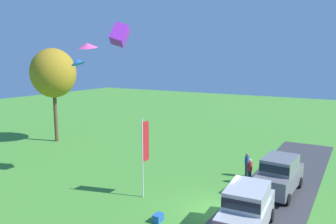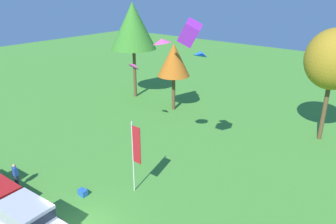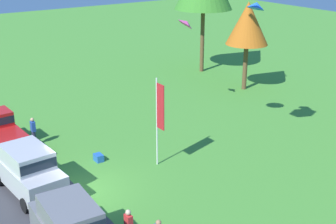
% 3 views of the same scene
% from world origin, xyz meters
% --- Properties ---
extents(car_suv_mid_row, '(4.73, 2.33, 2.28)m').
position_xyz_m(car_suv_mid_row, '(-1.38, -2.05, 1.30)').
color(car_suv_mid_row, '#B7B7BC').
rests_on(car_suv_mid_row, ground).
extents(person_on_lawn, '(0.36, 0.24, 1.71)m').
position_xyz_m(person_on_lawn, '(-6.68, 0.01, 0.88)').
color(person_on_lawn, '#2D334C').
rests_on(person_on_lawn, ground).
extents(tree_left_of_center, '(5.08, 5.08, 10.72)m').
position_xyz_m(tree_left_of_center, '(-13.98, 18.34, 8.15)').
color(tree_left_of_center, brown).
rests_on(tree_left_of_center, ground).
extents(tree_right_of_center, '(3.30, 3.30, 6.97)m').
position_xyz_m(tree_right_of_center, '(-7.77, 17.80, 5.28)').
color(tree_right_of_center, brown).
rests_on(tree_right_of_center, ground).
extents(tree_far_left, '(4.44, 4.44, 9.37)m').
position_xyz_m(tree_far_left, '(6.44, 20.19, 6.90)').
color(tree_far_left, brown).
rests_on(tree_far_left, ground).
extents(flag_banner, '(0.71, 0.08, 4.85)m').
position_xyz_m(flag_banner, '(-0.23, 4.61, 3.07)').
color(flag_banner, silver).
rests_on(flag_banner, ground).
extents(cooler_box, '(0.56, 0.40, 0.40)m').
position_xyz_m(cooler_box, '(-2.61, 2.17, 0.20)').
color(cooler_box, blue).
rests_on(cooler_box, ground).
extents(kite_diamond_low_drifter, '(0.87, 1.00, 0.73)m').
position_xyz_m(kite_diamond_low_drifter, '(-6.31, 10.86, 6.19)').
color(kite_diamond_low_drifter, '#EA4C9E').
extents(kite_delta_topmost, '(1.49, 1.47, 0.51)m').
position_xyz_m(kite_delta_topmost, '(-1.07, 8.13, 9.07)').
color(kite_delta_topmost, '#EA4C9E').
extents(kite_box_high_left, '(1.66, 1.26, 1.71)m').
position_xyz_m(kite_box_high_left, '(1.44, 7.66, 9.85)').
color(kite_box_high_left, purple).
extents(kite_delta_near_flag, '(1.10, 1.15, 0.61)m').
position_xyz_m(kite_delta_near_flag, '(0.34, 10.48, 8.10)').
color(kite_delta_near_flag, blue).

